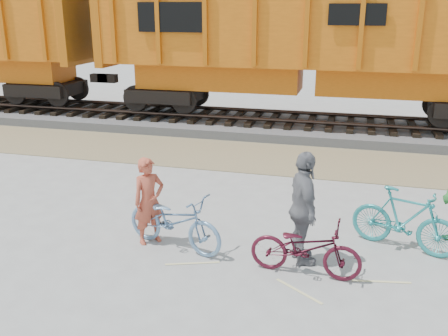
{
  "coord_description": "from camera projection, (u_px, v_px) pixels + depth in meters",
  "views": [
    {
      "loc": [
        1.39,
        -7.77,
        4.04
      ],
      "look_at": [
        -1.07,
        1.5,
        0.94
      ],
      "focal_mm": 40.0,
      "sensor_mm": 36.0,
      "label": 1
    }
  ],
  "objects": [
    {
      "name": "bicycle_blue",
      "position": [
        174.0,
        221.0,
        8.64
      ],
      "size": [
        2.04,
        1.18,
        1.01
      ],
      "primitive_type": "imported",
      "rotation": [
        0.0,
        0.0,
        1.29
      ],
      "color": "#6489B0",
      "rests_on": "ground"
    },
    {
      "name": "ballast_bed",
      "position": [
        311.0,
        127.0,
        16.96
      ],
      "size": [
        120.0,
        4.0,
        0.3
      ],
      "primitive_type": "cube",
      "color": "slate",
      "rests_on": "ground"
    },
    {
      "name": "ground",
      "position": [
        261.0,
        249.0,
        8.73
      ],
      "size": [
        120.0,
        120.0,
        0.0
      ],
      "primitive_type": "plane",
      "color": "#9E9E99",
      "rests_on": "ground"
    },
    {
      "name": "gravel_strip",
      "position": [
        298.0,
        160.0,
        13.78
      ],
      "size": [
        120.0,
        3.0,
        0.02
      ],
      "primitive_type": "cube",
      "color": "#877A54",
      "rests_on": "ground"
    },
    {
      "name": "person_solo",
      "position": [
        149.0,
        201.0,
        8.77
      ],
      "size": [
        0.67,
        0.68,
        1.57
      ],
      "primitive_type": "imported",
      "rotation": [
        0.0,
        0.0,
        0.81
      ],
      "color": "#B74A33",
      "rests_on": "ground"
    },
    {
      "name": "person_woman",
      "position": [
        303.0,
        209.0,
        8.01
      ],
      "size": [
        0.83,
        1.21,
        1.9
      ],
      "primitive_type": "imported",
      "rotation": [
        0.0,
        0.0,
        1.94
      ],
      "color": "slate",
      "rests_on": "ground"
    },
    {
      "name": "track",
      "position": [
        311.0,
        118.0,
        16.86
      ],
      "size": [
        120.0,
        2.6,
        0.24
      ],
      "color": "black",
      "rests_on": "ballast_bed"
    },
    {
      "name": "bicycle_teal",
      "position": [
        405.0,
        220.0,
        8.57
      ],
      "size": [
        1.91,
        1.1,
        1.11
      ],
      "primitive_type": "imported",
      "rotation": [
        0.0,
        0.0,
        1.23
      ],
      "color": "teal",
      "rests_on": "ground"
    },
    {
      "name": "hopper_car_center",
      "position": [
        311.0,
        41.0,
        16.12
      ],
      "size": [
        14.0,
        3.13,
        4.65
      ],
      "color": "black",
      "rests_on": "track"
    },
    {
      "name": "bicycle_maroon",
      "position": [
        305.0,
        248.0,
        7.77
      ],
      "size": [
        1.78,
        0.72,
        0.92
      ],
      "primitive_type": "imported",
      "rotation": [
        0.0,
        0.0,
        1.51
      ],
      "color": "#46101E",
      "rests_on": "ground"
    }
  ]
}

